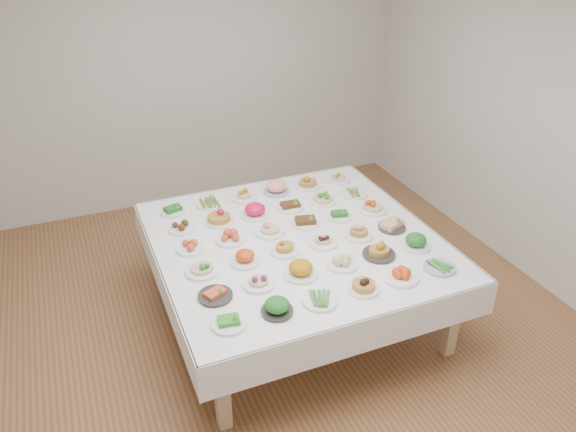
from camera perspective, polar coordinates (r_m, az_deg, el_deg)
name	(u,v)px	position (r m, az deg, el deg)	size (l,w,h in m)	color
room_envelope	(265,112)	(3.95, -2.32, 10.49)	(5.02, 5.02, 2.81)	brown
display_table	(295,246)	(4.53, 0.73, -3.02)	(2.20, 2.20, 0.75)	white
dish_0	(229,320)	(3.63, -6.05, -10.45)	(0.23, 0.23, 0.10)	white
dish_1	(277,306)	(3.70, -1.12, -9.11)	(0.21, 0.21, 0.12)	#2D2B28
dish_2	(320,299)	(3.81, 3.29, -8.43)	(0.26, 0.24, 0.06)	white
dish_3	(364,284)	(3.93, 7.69, -6.90)	(0.22, 0.22, 0.12)	white
dish_4	(401,274)	(4.08, 11.41, -5.79)	(0.25, 0.25, 0.11)	white
dish_5	(439,266)	(4.27, 15.13, -4.92)	(0.25, 0.23, 0.06)	#4C66B2
dish_6	(215,293)	(3.87, -7.42, -7.77)	(0.24, 0.24, 0.09)	#2D2B28
dish_7	(259,279)	(3.94, -3.00, -6.39)	(0.23, 0.23, 0.12)	white
dish_8	(301,268)	(4.03, 1.31, -5.30)	(0.25, 0.25, 0.14)	white
dish_9	(342,261)	(4.16, 5.55, -4.53)	(0.23, 0.23, 0.11)	white
dish_10	(380,247)	(4.30, 9.28, -3.18)	(0.25, 0.25, 0.15)	#2D2B28
dish_11	(416,240)	(4.46, 12.87, -2.40)	(0.24, 0.24, 0.14)	white
dish_12	(202,265)	(4.11, -8.78, -4.92)	(0.26, 0.26, 0.14)	white
dish_13	(245,257)	(4.19, -4.39, -4.14)	(0.23, 0.23, 0.12)	white
dish_14	(285,247)	(4.30, -0.31, -3.13)	(0.23, 0.23, 0.12)	white
dish_15	(323,239)	(4.41, 3.58, -2.32)	(0.23, 0.23, 0.11)	white
dish_16	(359,231)	(4.53, 7.19, -1.48)	(0.23, 0.23, 0.12)	white
dish_17	(392,224)	(4.68, 10.53, -0.78)	(0.22, 0.22, 0.11)	#2D2B28
dish_18	(191,246)	(4.40, -9.85, -3.00)	(0.23, 0.23, 0.09)	white
dish_19	(230,235)	(4.46, -5.89, -1.97)	(0.23, 0.23, 0.11)	white
dish_20	(270,226)	(4.54, -1.83, -1.05)	(0.25, 0.25, 0.14)	white
dish_21	(305,220)	(4.66, 1.78, -0.42)	(0.23, 0.23, 0.11)	white
dish_22	(339,215)	(4.78, 5.23, 0.12)	(0.22, 0.22, 0.09)	white
dish_23	(373,204)	(4.92, 8.62, 1.25)	(0.24, 0.24, 0.14)	white
dish_24	(182,226)	(4.67, -10.76, -0.98)	(0.21, 0.21, 0.09)	white
dish_25	(219,215)	(4.71, -7.04, 0.06)	(0.24, 0.24, 0.15)	white
dish_26	(255,208)	(4.78, -3.37, 0.78)	(0.24, 0.24, 0.15)	white
dish_27	(290,204)	(4.91, 0.24, 1.24)	(0.24, 0.24, 0.11)	white
dish_28	(323,196)	(5.01, 3.59, 2.03)	(0.24, 0.24, 0.13)	white
dish_29	(354,193)	(5.18, 6.72, 2.35)	(0.23, 0.23, 0.06)	white
dish_30	(173,209)	(4.94, -11.61, 0.67)	(0.21, 0.21, 0.09)	white
dish_31	(209,203)	(5.01, -7.99, 1.33)	(0.23, 0.23, 0.06)	white
dish_32	(244,193)	(5.08, -4.50, 2.34)	(0.24, 0.24, 0.13)	white
dish_33	(276,186)	(5.17, -1.20, 3.05)	(0.23, 0.23, 0.14)	#4C66B2
dish_34	(308,181)	(5.28, 2.03, 3.54)	(0.23, 0.23, 0.13)	white
dish_35	(338,176)	(5.42, 5.11, 4.09)	(0.23, 0.23, 0.12)	white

